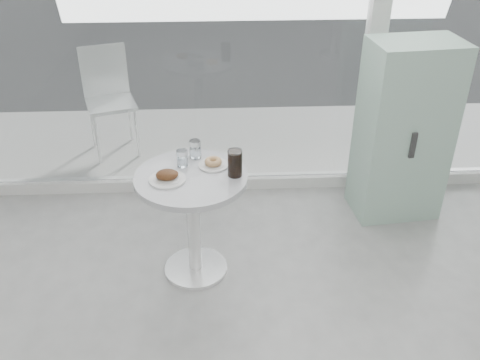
{
  "coord_description": "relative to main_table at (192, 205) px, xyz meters",
  "views": [
    {
      "loc": [
        -0.33,
        -1.0,
        2.49
      ],
      "look_at": [
        -0.2,
        1.7,
        0.85
      ],
      "focal_mm": 40.0,
      "sensor_mm": 36.0,
      "label": 1
    }
  ],
  "objects": [
    {
      "name": "main_table",
      "position": [
        0.0,
        0.0,
        0.0
      ],
      "size": [
        0.72,
        0.72,
        0.77
      ],
      "color": "white",
      "rests_on": "ground"
    },
    {
      "name": "patio_deck",
      "position": [
        0.5,
        1.9,
        -0.53
      ],
      "size": [
        5.6,
        1.6,
        0.05
      ],
      "primitive_type": "cube",
      "color": "silver",
      "rests_on": "ground"
    },
    {
      "name": "mint_cabinet",
      "position": [
        1.59,
        0.7,
        0.15
      ],
      "size": [
        0.69,
        0.5,
        1.4
      ],
      "rotation": [
        0.0,
        0.0,
        0.11
      ],
      "color": "#A3D0BB",
      "rests_on": "ground"
    },
    {
      "name": "patio_chair",
      "position": [
        -0.82,
        1.8,
        0.06
      ],
      "size": [
        0.54,
        0.54,
        0.98
      ],
      "rotation": [
        0.0,
        0.0,
        0.31
      ],
      "color": "white",
      "rests_on": "patio_deck"
    },
    {
      "name": "plate_fritter",
      "position": [
        -0.14,
        -0.05,
        0.25
      ],
      "size": [
        0.23,
        0.23,
        0.07
      ],
      "color": "white",
      "rests_on": "main_table"
    },
    {
      "name": "plate_donut",
      "position": [
        0.14,
        0.12,
        0.24
      ],
      "size": [
        0.19,
        0.19,
        0.05
      ],
      "color": "white",
      "rests_on": "main_table"
    },
    {
      "name": "water_tumbler_a",
      "position": [
        -0.06,
        0.12,
        0.27
      ],
      "size": [
        0.07,
        0.07,
        0.11
      ],
      "color": "white",
      "rests_on": "main_table"
    },
    {
      "name": "water_tumbler_b",
      "position": [
        0.02,
        0.24,
        0.27
      ],
      "size": [
        0.08,
        0.08,
        0.12
      ],
      "color": "white",
      "rests_on": "main_table"
    },
    {
      "name": "cola_glass",
      "position": [
        0.28,
        -0.01,
        0.3
      ],
      "size": [
        0.09,
        0.09,
        0.18
      ],
      "color": "white",
      "rests_on": "main_table"
    }
  ]
}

